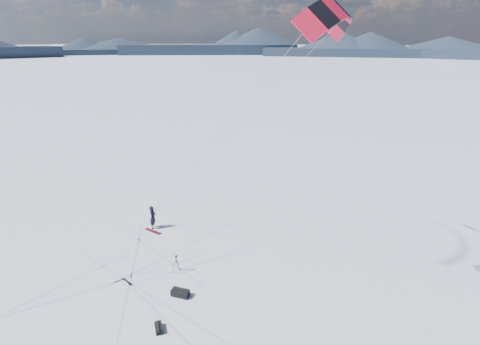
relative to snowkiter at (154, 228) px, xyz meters
The scene contains 9 objects.
ground 5.06m from the snowkiter, 58.25° to the right, with size 1800.00×1800.00×0.00m, color white.
horizon_hills 6.48m from the snowkiter, 58.25° to the right, with size 704.00×704.42×9.51m.
snow_tracks 5.44m from the snowkiter, 65.52° to the right, with size 17.62×14.39×0.01m.
snowkiter is the anchor object (origin of this frame).
snowboard 0.54m from the snowkiter, 55.21° to the right, with size 1.48×0.28×0.04m, color maroon.
tripod 5.81m from the snowkiter, 34.94° to the right, with size 0.51×0.59×1.13m.
gear_bag_a 7.87m from the snowkiter, 38.30° to the right, with size 1.03×0.63×0.43m.
gear_bag_b 9.91m from the snowkiter, 47.17° to the right, with size 0.74×0.71×0.32m.
power_kite 17.95m from the snowkiter, ahead, with size 12.74×5.93×13.54m.
Camera 1 is at (13.52, -12.30, 12.92)m, focal length 26.00 mm.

